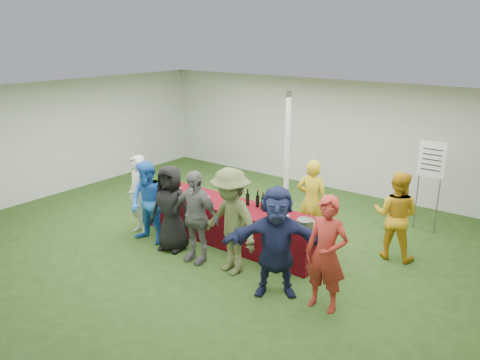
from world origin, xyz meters
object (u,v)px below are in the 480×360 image
Objects in this scene: customer_4 at (231,222)px; customer_5 at (276,242)px; serving_table at (231,223)px; staff_pourer at (312,201)px; staff_back at (396,215)px; customer_2 at (171,208)px; customer_0 at (138,195)px; customer_1 at (148,203)px; wine_list_sign at (431,166)px; dump_bucket at (305,225)px; customer_6 at (326,254)px; customer_3 at (195,216)px.

customer_4 is 1.05× the size of customer_5.
serving_table is 2.26× the size of staff_pourer.
staff_back is 3.89m from customer_2.
serving_table is 2.04× the size of customer_4.
customer_0 is at bearing 20.10° from staff_pourer.
customer_4 is (1.90, 0.03, 0.10)m from customer_1.
customer_4 reaches higher than serving_table.
customer_1 is at bearing 27.27° from staff_pourer.
wine_list_sign is 1.13× the size of staff_pourer.
dump_bucket is 0.16× the size of customer_5.
wine_list_sign reaches higher than staff_back.
wine_list_sign reaches higher than customer_1.
customer_2 is (-0.66, -0.89, 0.41)m from serving_table.
serving_table is 2.63m from customer_6.
wine_list_sign is (2.70, 2.73, 0.94)m from serving_table.
customer_0 is 0.97× the size of customer_3.
serving_table is at bearing 172.47° from dump_bucket.
dump_bucket is 1.23m from staff_pourer.
wine_list_sign is 5.62m from customer_0.
customer_1 is (-1.19, -0.94, 0.40)m from serving_table.
customer_0 is 0.93× the size of customer_5.
wine_list_sign is 1.62m from staff_back.
customer_3 reaches higher than staff_back.
customer_0 is 4.07m from customer_6.
customer_1 reaches higher than serving_table.
dump_bucket is at bearing 12.54° from customer_1.
dump_bucket is at bearing 19.41° from customer_3.
wine_list_sign is 1.02× the size of customer_4.
customer_0 is at bearing 162.03° from customer_2.
dump_bucket is at bearing 4.48° from customer_2.
serving_table is at bearing -134.64° from wine_list_sign.
staff_pourer is (1.16, 0.91, 0.42)m from serving_table.
dump_bucket is at bearing 132.80° from customer_6.
customer_5 is at bearing 4.91° from customer_4.
customer_5 reaches higher than customer_1.
customer_1 is at bearing 22.62° from staff_back.
customer_1 is 2.84m from customer_5.
staff_pourer is 2.56m from customer_2.
dump_bucket is 1.72m from staff_back.
dump_bucket is 0.15× the size of wine_list_sign.
serving_table is at bearing 17.99° from staff_back.
wine_list_sign reaches higher than staff_pourer.
serving_table is 1.26m from customer_4.
customer_2 is at bearing 175.75° from customer_6.
serving_table is 1.74m from dump_bucket.
customer_3 reaches higher than customer_2.
serving_table is at bearing 36.70° from customer_1.
customer_5 reaches higher than customer_3.
staff_pourer is 0.95× the size of customer_6.
customer_6 is (1.70, -0.03, -0.04)m from customer_4.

